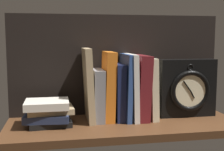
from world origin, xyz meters
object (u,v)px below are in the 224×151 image
Objects in this scene: book_tan_shortstories at (88,85)px; book_cream_twain at (149,88)px; book_orange_pandolfini at (108,86)px; book_gray_chess at (98,95)px; book_stack_side at (48,113)px; book_blue_modern at (126,87)px; book_navy_bierce at (118,92)px; framed_clock at (188,88)px; book_maroon_dawkins at (140,87)px; book_white_catcher at (131,86)px.

book_tan_shortstories is 22.38cm from book_cream_twain.
book_gray_chess is at bearing 180.00° from book_orange_pandolfini.
book_gray_chess is 18.14cm from book_stack_side.
book_blue_modern is (10.11, 0.00, 2.64)cm from book_gray_chess.
book_navy_bierce is at bearing 180.00° from book_cream_twain.
book_cream_twain is at bearing 175.82° from framed_clock.
framed_clock is (17.94, -1.05, -0.95)cm from book_maroon_dawkins.
framed_clock is at bearing -1.64° from book_tan_shortstories.
book_gray_chess is 15.65cm from book_maroon_dawkins.
book_tan_shortstories is 15.43cm from book_white_catcher.
book_stack_side is (-36.11, -4.03, -6.62)cm from book_cream_twain.
book_stack_side is at bearing -171.56° from book_blue_modern.
book_white_catcher is (12.15, 0.00, 2.66)cm from book_gray_chess.
book_tan_shortstories is at bearing 16.28° from book_stack_side.
book_white_catcher is at bearing 0.00° from book_tan_shortstories.
book_blue_modern and book_white_catcher have the same top height.
book_tan_shortstories is 1.05× the size of book_orange_pandolfini.
book_gray_chess is at bearing 180.00° from book_navy_bierce.
book_blue_modern is (6.26, 0.00, -0.46)cm from book_orange_pandolfini.
book_gray_chess is at bearing 180.00° from book_white_catcher.
book_maroon_dawkins is (3.31, 0.00, -0.22)cm from book_white_catcher.
book_maroon_dawkins is 1.05× the size of book_cream_twain.
book_tan_shortstories reaches higher than book_orange_pandolfini.
book_gray_chess reaches higher than book_stack_side.
book_blue_modern is (13.36, 0.00, -1.09)cm from book_tan_shortstories.
book_stack_side is at bearing -176.61° from framed_clock.
book_navy_bierce is at bearing 0.00° from book_tan_shortstories.
book_white_catcher is at bearing 177.18° from framed_clock.
book_gray_chess is 0.82× the size of book_cream_twain.
book_white_catcher is at bearing 0.00° from book_navy_bierce.
book_navy_bierce is 3.18cm from book_blue_modern.
framed_clock is at bearing 3.39° from book_stack_side.
book_tan_shortstories is 13.40cm from book_blue_modern.
book_white_catcher is 3.31cm from book_maroon_dawkins.
book_orange_pandolfini is at bearing 180.00° from book_navy_bierce.
book_blue_modern is at bearing 0.00° from book_tan_shortstories.
book_blue_modern is 5.35cm from book_maroon_dawkins.
book_maroon_dawkins reaches higher than framed_clock.
book_white_catcher reaches higher than book_cream_twain.
book_navy_bierce is 8.17cm from book_maroon_dawkins.
book_white_catcher reaches higher than framed_clock.
book_blue_modern is 8.98cm from book_cream_twain.
book_navy_bierce is 5.03cm from book_white_catcher.
book_maroon_dawkins is 33.52cm from book_stack_side.
book_tan_shortstories is at bearing 180.00° from book_maroon_dawkins.
book_orange_pandolfini is at bearing 0.00° from book_tan_shortstories.
book_tan_shortstories reaches higher than book_cream_twain.
book_navy_bierce is 26.00cm from framed_clock.
book_white_catcher is (8.30, 0.00, -0.44)cm from book_orange_pandolfini.
book_cream_twain is (19.06, 0.00, 1.94)cm from book_gray_chess.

